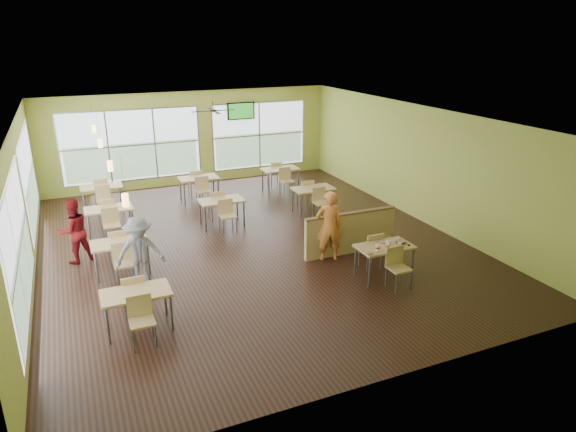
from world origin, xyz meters
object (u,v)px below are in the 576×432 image
(main_table, at_px, (385,251))
(food_basket, at_px, (401,242))
(half_wall_divider, at_px, (350,233))
(man_plaid, at_px, (329,226))

(main_table, height_order, food_basket, main_table)
(main_table, bearing_deg, half_wall_divider, 90.00)
(main_table, relative_size, food_basket, 6.35)
(man_plaid, bearing_deg, main_table, 132.45)
(half_wall_divider, bearing_deg, food_basket, -74.58)
(half_wall_divider, xyz_separation_m, man_plaid, (-0.66, -0.13, 0.32))
(man_plaid, bearing_deg, food_basket, 144.54)
(main_table, bearing_deg, man_plaid, 116.36)
(man_plaid, distance_m, food_basket, 1.70)
(main_table, relative_size, man_plaid, 0.90)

